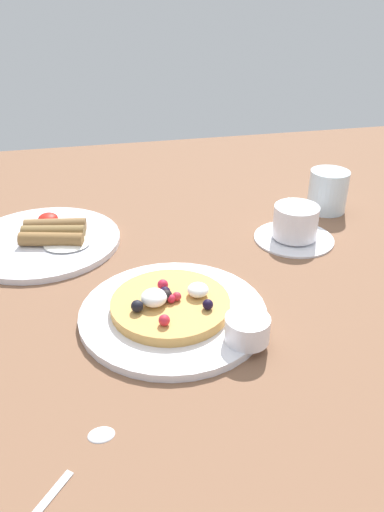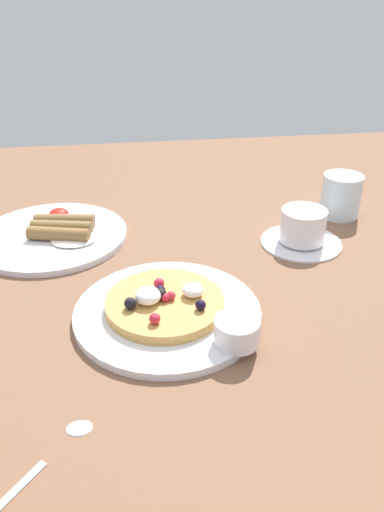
{
  "view_description": "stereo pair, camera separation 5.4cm",
  "coord_description": "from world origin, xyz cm",
  "px_view_note": "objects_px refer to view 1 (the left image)",
  "views": [
    {
      "loc": [
        -9.0,
        -64.47,
        41.82
      ],
      "look_at": [
        5.54,
        0.17,
        4.0
      ],
      "focal_mm": 35.26,
      "sensor_mm": 36.0,
      "label": 1
    },
    {
      "loc": [
        -3.7,
        -65.44,
        41.82
      ],
      "look_at": [
        5.54,
        0.17,
        4.0
      ],
      "focal_mm": 35.26,
      "sensor_mm": 36.0,
      "label": 2
    }
  ],
  "objects_px": {
    "syrup_ramekin": "(247,329)",
    "breakfast_plate": "(43,241)",
    "pancake_plate": "(173,313)",
    "coffee_saucer": "(294,238)",
    "water_glass": "(328,191)",
    "teaspoon": "(78,462)",
    "coffee_cup": "(295,220)"
  },
  "relations": [
    {
      "from": "pancake_plate",
      "to": "coffee_cup",
      "type": "height_order",
      "value": "coffee_cup"
    },
    {
      "from": "syrup_ramekin",
      "to": "water_glass",
      "type": "relative_size",
      "value": 0.7
    },
    {
      "from": "breakfast_plate",
      "to": "teaspoon",
      "type": "distance_m",
      "value": 0.47
    },
    {
      "from": "coffee_cup",
      "to": "teaspoon",
      "type": "xyz_separation_m",
      "value": [
        -0.39,
        -0.39,
        -0.03
      ]
    },
    {
      "from": "pancake_plate",
      "to": "coffee_saucer",
      "type": "distance_m",
      "value": 0.31
    },
    {
      "from": "coffee_cup",
      "to": "water_glass",
      "type": "bearing_deg",
      "value": 42.69
    },
    {
      "from": "pancake_plate",
      "to": "syrup_ramekin",
      "type": "distance_m",
      "value": 0.12
    },
    {
      "from": "pancake_plate",
      "to": "water_glass",
      "type": "xyz_separation_m",
      "value": [
        0.36,
        0.28,
        0.04
      ]
    },
    {
      "from": "coffee_cup",
      "to": "teaspoon",
      "type": "bearing_deg",
      "value": -134.59
    },
    {
      "from": "pancake_plate",
      "to": "coffee_saucer",
      "type": "height_order",
      "value": "pancake_plate"
    },
    {
      "from": "teaspoon",
      "to": "coffee_saucer",
      "type": "bearing_deg",
      "value": 45.31
    },
    {
      "from": "breakfast_plate",
      "to": "water_glass",
      "type": "distance_m",
      "value": 0.55
    },
    {
      "from": "water_glass",
      "to": "syrup_ramekin",
      "type": "bearing_deg",
      "value": -127.98
    },
    {
      "from": "syrup_ramekin",
      "to": "teaspoon",
      "type": "height_order",
      "value": "syrup_ramekin"
    },
    {
      "from": "coffee_saucer",
      "to": "pancake_plate",
      "type": "bearing_deg",
      "value": -144.71
    },
    {
      "from": "coffee_saucer",
      "to": "teaspoon",
      "type": "relative_size",
      "value": 1.1
    },
    {
      "from": "breakfast_plate",
      "to": "coffee_cup",
      "type": "xyz_separation_m",
      "value": [
        0.44,
        -0.08,
        0.03
      ]
    },
    {
      "from": "syrup_ramekin",
      "to": "teaspoon",
      "type": "xyz_separation_m",
      "value": [
        -0.21,
        -0.13,
        -0.03
      ]
    },
    {
      "from": "pancake_plate",
      "to": "breakfast_plate",
      "type": "relative_size",
      "value": 0.97
    },
    {
      "from": "coffee_saucer",
      "to": "coffee_cup",
      "type": "height_order",
      "value": "coffee_cup"
    },
    {
      "from": "syrup_ramekin",
      "to": "breakfast_plate",
      "type": "height_order",
      "value": "syrup_ramekin"
    },
    {
      "from": "coffee_cup",
      "to": "breakfast_plate",
      "type": "bearing_deg",
      "value": 169.87
    },
    {
      "from": "breakfast_plate",
      "to": "coffee_saucer",
      "type": "relative_size",
      "value": 1.9
    },
    {
      "from": "syrup_ramekin",
      "to": "breakfast_plate",
      "type": "xyz_separation_m",
      "value": [
        -0.26,
        0.34,
        -0.02
      ]
    },
    {
      "from": "syrup_ramekin",
      "to": "teaspoon",
      "type": "relative_size",
      "value": 0.45
    },
    {
      "from": "breakfast_plate",
      "to": "water_glass",
      "type": "relative_size",
      "value": 3.26
    },
    {
      "from": "breakfast_plate",
      "to": "coffee_cup",
      "type": "height_order",
      "value": "coffee_cup"
    },
    {
      "from": "coffee_cup",
      "to": "water_glass",
      "type": "height_order",
      "value": "water_glass"
    },
    {
      "from": "teaspoon",
      "to": "syrup_ramekin",
      "type": "bearing_deg",
      "value": 31.49
    },
    {
      "from": "syrup_ramekin",
      "to": "breakfast_plate",
      "type": "relative_size",
      "value": 0.21
    },
    {
      "from": "pancake_plate",
      "to": "breakfast_plate",
      "type": "height_order",
      "value": "same"
    },
    {
      "from": "water_glass",
      "to": "breakfast_plate",
      "type": "bearing_deg",
      "value": -177.48
    }
  ]
}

